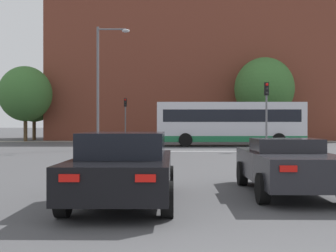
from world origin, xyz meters
The scene contains 15 objects.
stop_line_strip centered at (0.00, 21.47, 0.00)m, with size 7.79×0.30×0.01m, color silver.
far_pavement centered at (0.00, 36.11, 0.01)m, with size 68.66×2.50×0.01m, color gray.
brick_civic_building centered at (3.59, 44.85, 9.47)m, with size 34.53×13.48×25.18m.
car_saloon_left centered at (-1.77, 4.70, 0.75)m, with size 2.08×4.51×1.46m.
car_roadster_right centered at (1.94, 5.91, 0.68)m, with size 1.96×4.36×1.29m.
bus_crossing_lead centered at (3.79, 27.70, 1.75)m, with size 10.94×2.66×3.26m.
traffic_light_near_right centered at (5.18, 21.76, 2.83)m, with size 0.26×0.31×4.21m.
traffic_light_far_left centered at (-4.88, 35.60, 2.76)m, with size 0.26×0.31×4.10m.
traffic_light_far_right centered at (5.49, 35.14, 2.48)m, with size 0.26×0.31×3.65m.
street_lamp_junction centered at (-5.04, 22.97, 4.76)m, with size 2.12×0.36×7.88m.
pedestrian_waiting centered at (1.52, 35.94, 1.06)m, with size 0.39×0.46×1.79m.
pedestrian_walking_east centered at (4.76, 35.82, 1.00)m, with size 0.44×0.44×1.70m.
tree_by_building centered at (-14.76, 39.61, 4.33)m, with size 4.65×4.65×6.78m.
tree_kerbside centered at (8.42, 36.57, 5.09)m, with size 5.71×5.71×8.09m.
tree_distant centered at (-14.58, 36.43, 4.58)m, with size 5.04×5.04×7.23m.
Camera 1 is at (-0.86, -4.00, 1.63)m, focal length 45.00 mm.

